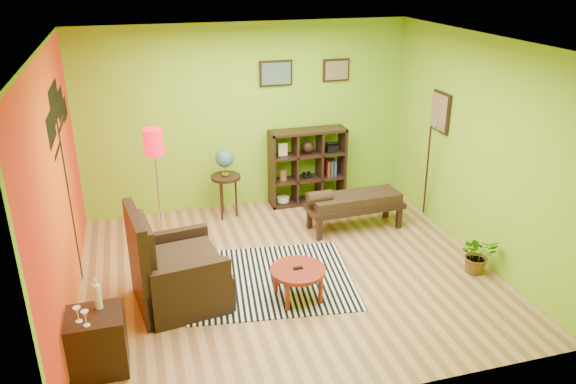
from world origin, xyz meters
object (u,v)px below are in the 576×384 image
object	(u,v)px
globe_table	(225,166)
bench	(352,202)
side_cabinet	(98,342)
floor_lamp	(155,153)
potted_plant	(477,258)
coffee_table	(298,273)
armchair	(175,275)
cube_shelf	(308,167)

from	to	relation	value
globe_table	bench	size ratio (longest dim) A/B	0.75
side_cabinet	globe_table	bearing A→B (deg)	59.90
floor_lamp	potted_plant	world-z (taller)	floor_lamp
coffee_table	floor_lamp	xyz separation A→B (m)	(-1.40, 1.65, 1.02)
globe_table	bench	bearing A→B (deg)	-28.17
coffee_table	bench	bearing A→B (deg)	50.03
armchair	cube_shelf	world-z (taller)	cube_shelf
cube_shelf	globe_table	bearing A→B (deg)	-171.51
floor_lamp	cube_shelf	size ratio (longest dim) A/B	1.39
side_cabinet	bench	size ratio (longest dim) A/B	0.65
coffee_table	armchair	size ratio (longest dim) A/B	0.54
bench	potted_plant	bearing A→B (deg)	-56.52
side_cabinet	floor_lamp	xyz separation A→B (m)	(0.76, 2.29, 1.04)
coffee_table	side_cabinet	size ratio (longest dim) A/B	0.68
globe_table	potted_plant	size ratio (longest dim) A/B	2.21
bench	floor_lamp	bearing A→B (deg)	177.12
coffee_table	armchair	xyz separation A→B (m)	(-1.35, 0.30, 0.02)
side_cabinet	cube_shelf	xyz separation A→B (m)	(3.11, 3.25, 0.29)
armchair	cube_shelf	bearing A→B (deg)	45.01
potted_plant	globe_table	bearing A→B (deg)	137.67
armchair	globe_table	xyz separation A→B (m)	(0.96, 2.11, 0.46)
floor_lamp	globe_table	size ratio (longest dim) A/B	1.55
armchair	potted_plant	xyz separation A→B (m)	(3.66, -0.35, -0.17)
bench	potted_plant	size ratio (longest dim) A/B	2.93
side_cabinet	floor_lamp	world-z (taller)	floor_lamp
floor_lamp	armchair	bearing A→B (deg)	-88.11
coffee_table	bench	xyz separation A→B (m)	(1.27, 1.52, 0.08)
bench	potted_plant	distance (m)	1.89
cube_shelf	bench	distance (m)	1.15
coffee_table	floor_lamp	bearing A→B (deg)	130.14
coffee_table	potted_plant	distance (m)	2.32
armchair	side_cabinet	distance (m)	1.23
coffee_table	cube_shelf	size ratio (longest dim) A/B	0.53
armchair	floor_lamp	distance (m)	1.68
globe_table	bench	xyz separation A→B (m)	(1.66, -0.89, -0.40)
cube_shelf	coffee_table	bearing A→B (deg)	-110.20
armchair	potted_plant	world-z (taller)	armchair
armchair	side_cabinet	world-z (taller)	armchair
armchair	potted_plant	bearing A→B (deg)	-5.42
coffee_table	potted_plant	world-z (taller)	coffee_table
coffee_table	globe_table	bearing A→B (deg)	99.12
bench	armchair	bearing A→B (deg)	-155.05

